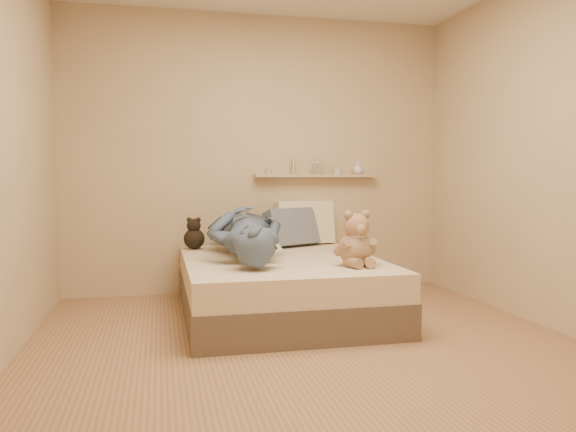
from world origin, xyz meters
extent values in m
plane|color=#9E7451|center=(0.00, 0.00, 0.00)|extent=(3.80, 3.80, 0.00)
plane|color=#C9AF88|center=(0.00, 1.90, 1.30)|extent=(3.60, 0.00, 3.60)
plane|color=#C9AF88|center=(0.00, -1.90, 1.30)|extent=(3.60, 0.00, 3.60)
plane|color=#C9AF88|center=(1.80, 0.00, 1.30)|extent=(0.00, 3.80, 3.80)
cube|color=brown|center=(0.00, 0.93, 0.12)|extent=(1.50, 1.90, 0.25)
cube|color=beige|center=(0.00, 0.93, 0.35)|extent=(1.48, 1.88, 0.20)
cube|color=silver|center=(-0.17, 0.43, 0.59)|extent=(0.17, 0.11, 0.05)
cube|color=black|center=(-0.17, 0.43, 0.60)|extent=(0.09, 0.06, 0.03)
sphere|color=#AA7C5D|center=(0.45, 0.44, 0.57)|extent=(0.24, 0.24, 0.24)
sphere|color=#9F7057|center=(0.45, 0.42, 0.74)|extent=(0.18, 0.18, 0.18)
sphere|color=#966A52|center=(0.39, 0.41, 0.82)|extent=(0.07, 0.07, 0.07)
sphere|color=#91704F|center=(0.51, 0.42, 0.82)|extent=(0.07, 0.07, 0.07)
sphere|color=#9F7958|center=(0.45, 0.34, 0.72)|extent=(0.07, 0.07, 0.07)
cylinder|color=#91674D|center=(0.34, 0.40, 0.59)|extent=(0.11, 0.17, 0.14)
cylinder|color=olive|center=(0.56, 0.41, 0.59)|extent=(0.11, 0.17, 0.14)
cylinder|color=#8E674C|center=(0.39, 0.33, 0.49)|extent=(0.11, 0.18, 0.08)
cylinder|color=#A67658|center=(0.51, 0.33, 0.49)|extent=(0.10, 0.17, 0.08)
cylinder|color=#B9B49E|center=(0.45, 0.42, 0.66)|extent=(0.13, 0.13, 0.02)
sphere|color=black|center=(-0.63, 1.62, 0.54)|extent=(0.18, 0.18, 0.18)
sphere|color=black|center=(-0.63, 1.61, 0.66)|extent=(0.12, 0.12, 0.12)
sphere|color=black|center=(-0.67, 1.62, 0.71)|extent=(0.05, 0.05, 0.05)
sphere|color=black|center=(-0.59, 1.60, 0.71)|extent=(0.05, 0.05, 0.05)
cube|color=beige|center=(0.41, 1.76, 0.65)|extent=(0.57, 0.29, 0.42)
cube|color=slate|center=(0.26, 1.62, 0.62)|extent=(0.56, 0.44, 0.37)
imported|color=#435069|center=(-0.25, 1.12, 0.65)|extent=(0.74, 1.74, 0.41)
cube|color=tan|center=(0.55, 1.84, 1.10)|extent=(1.20, 0.12, 0.03)
cylinder|color=#BBB1A1|center=(0.09, 1.84, 1.14)|extent=(0.06, 0.06, 0.05)
cylinder|color=silver|center=(0.32, 1.84, 1.19)|extent=(0.03, 0.03, 0.15)
imported|color=silver|center=(0.56, 1.84, 1.20)|extent=(0.10, 0.10, 0.16)
cylinder|color=#B6BCBF|center=(0.76, 1.84, 1.15)|extent=(0.09, 0.09, 0.06)
imported|color=silver|center=(0.97, 1.84, 1.18)|extent=(0.14, 0.14, 0.12)
camera|label=1|loc=(-0.92, -3.36, 1.09)|focal=35.00mm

